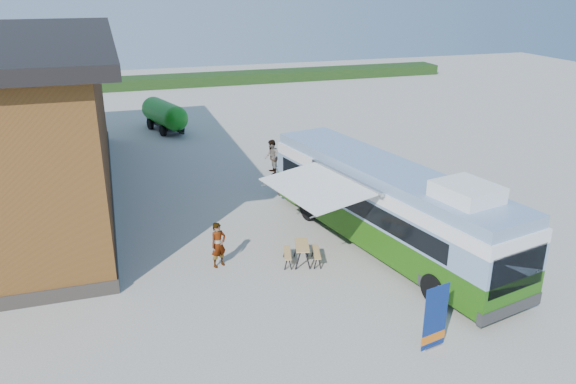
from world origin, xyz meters
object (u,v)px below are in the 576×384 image
object	(u,v)px
slurry_tanker	(164,114)
banner	(435,323)
bus	(386,203)
person_a	(218,245)
picnic_table	(302,249)
person_b	(272,157)

from	to	relation	value
slurry_tanker	banner	bearing A→B (deg)	-97.46
bus	person_a	xyz separation A→B (m)	(-6.37, 0.36, -0.96)
banner	person_a	world-z (taller)	banner
picnic_table	slurry_tanker	bearing A→B (deg)	112.22
picnic_table	person_a	bearing A→B (deg)	-178.72
person_a	slurry_tanker	xyz separation A→B (m)	(0.24, 20.06, 0.34)
bus	person_a	distance (m)	6.46
person_a	bus	bearing A→B (deg)	-27.40
bus	slurry_tanker	distance (m)	21.33
banner	person_a	bearing A→B (deg)	114.21
person_a	person_b	size ratio (longest dim) A/B	0.91
picnic_table	slurry_tanker	distance (m)	20.94
bus	person_b	size ratio (longest dim) A/B	6.81
bus	person_a	world-z (taller)	bus
bus	person_b	world-z (taller)	bus
bus	slurry_tanker	size ratio (longest dim) A/B	2.33
banner	person_a	distance (m)	8.12
picnic_table	person_a	xyz separation A→B (m)	(-2.91, 0.70, 0.29)
picnic_table	person_b	distance (m)	10.16
person_b	slurry_tanker	bearing A→B (deg)	-152.15
person_a	slurry_tanker	bearing A→B (deg)	65.14
banner	person_b	xyz separation A→B (m)	(-0.13, 15.85, 0.12)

